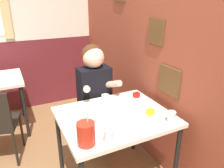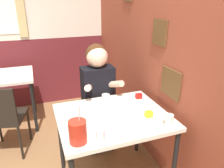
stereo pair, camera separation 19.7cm
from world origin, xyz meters
TOP-DOWN VIEW (x-y plane):
  - brick_wall_right at (1.29, 1.24)m, footprint 0.08×4.49m
  - back_wall at (-0.01, 2.51)m, footprint 5.51×0.09m
  - main_table at (0.71, 0.45)m, footprint 0.95×0.79m
  - person_seated at (0.74, 0.99)m, footprint 0.42×0.42m
  - cocktail_pitcher at (0.35, 0.17)m, footprint 0.13×0.13m
  - glass_near_pitcher at (0.50, 0.12)m, footprint 0.07×0.07m
  - glass_center at (1.07, 0.14)m, footprint 0.07×0.07m
  - glass_far_side at (0.72, 0.65)m, footprint 0.08×0.08m
  - condiment_ketchup at (1.07, 0.67)m, footprint 0.06×0.04m
  - condiment_mustard at (0.99, 0.31)m, footprint 0.06×0.04m

SIDE VIEW (x-z plane):
  - main_table at x=0.71m, z-range 0.30..1.05m
  - person_seated at x=0.74m, z-range 0.05..1.32m
  - condiment_ketchup at x=1.07m, z-range 0.75..0.80m
  - condiment_mustard at x=0.99m, z-range 0.75..0.80m
  - glass_center at x=1.07m, z-range 0.75..0.84m
  - glass_near_pitcher at x=0.50m, z-range 0.75..0.85m
  - glass_far_side at x=0.72m, z-range 0.75..0.85m
  - cocktail_pitcher at x=0.35m, z-range 0.69..0.98m
  - brick_wall_right at x=1.29m, z-range 0.00..2.70m
  - back_wall at x=-0.01m, z-range 0.01..2.71m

